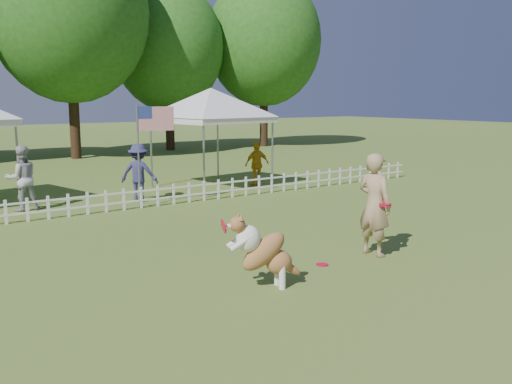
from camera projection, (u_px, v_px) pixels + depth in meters
ground at (295, 272)px, 9.96m from camera, size 120.00×120.00×0.00m
picket_fence at (133, 198)px, 15.55m from camera, size 22.00×0.08×0.60m
handler at (375, 205)px, 10.91m from camera, size 0.52×0.75×1.99m
dog at (265, 251)px, 9.03m from camera, size 1.25×0.73×1.23m
frisbee_on_turf at (322, 265)px, 10.39m from camera, size 0.29×0.29×0.02m
canopy_tent_right at (211, 139)px, 19.15m from camera, size 3.55×3.55×3.26m
flag_pole at (138, 157)px, 15.60m from camera, size 1.09×0.32×2.85m
spectator_a at (22, 178)px, 15.28m from camera, size 0.86×0.67×1.76m
spectator_b at (139, 173)px, 16.65m from camera, size 1.23×1.21×1.70m
spectator_c at (257, 164)px, 19.55m from camera, size 0.93×0.48×1.53m
tree_center_right at (70, 29)px, 27.54m from camera, size 7.60×7.60×12.60m
tree_right at (168, 59)px, 32.35m from camera, size 6.20×6.20×10.40m
tree_far_right at (264, 53)px, 34.89m from camera, size 7.00×7.00×11.40m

